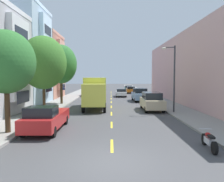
# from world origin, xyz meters

# --- Properties ---
(ground_plane) EXTENTS (160.00, 160.00, 0.00)m
(ground_plane) POSITION_xyz_m (0.00, 30.00, 0.00)
(ground_plane) COLOR #424244
(sidewalk_left) EXTENTS (3.20, 120.00, 0.14)m
(sidewalk_left) POSITION_xyz_m (-7.10, 28.00, 0.07)
(sidewalk_left) COLOR gray
(sidewalk_left) RESTS_ON ground_plane
(sidewalk_right) EXTENTS (3.20, 120.00, 0.14)m
(sidewalk_right) POSITION_xyz_m (7.10, 28.00, 0.07)
(sidewalk_right) COLOR gray
(sidewalk_right) RESTS_ON ground_plane
(lane_centerline_dashes) EXTENTS (0.14, 47.20, 0.01)m
(lane_centerline_dashes) POSITION_xyz_m (0.00, 24.50, 0.00)
(lane_centerline_dashes) COLOR yellow
(lane_centerline_dashes) RESTS_ON ground_plane
(townhouse_fourth_terracotta) EXTENTS (12.65, 8.32, 10.79)m
(townhouse_fourth_terracotta) POSITION_xyz_m (-14.62, 28.17, 5.19)
(townhouse_fourth_terracotta) COLOR #B27560
(townhouse_fourth_terracotta) RESTS_ON ground_plane
(apartment_block_opposite) EXTENTS (10.00, 36.00, 9.13)m
(apartment_block_opposite) POSITION_xyz_m (13.70, 20.00, 4.56)
(apartment_block_opposite) COLOR #CC9E9E
(apartment_block_opposite) RESTS_ON ground_plane
(street_tree_nearest) EXTENTS (3.50, 3.50, 6.24)m
(street_tree_nearest) POSITION_xyz_m (-6.40, 4.26, 4.44)
(street_tree_nearest) COLOR #47331E
(street_tree_nearest) RESTS_ON sidewalk_left
(street_tree_second) EXTENTS (4.31, 4.31, 7.26)m
(street_tree_second) POSITION_xyz_m (-6.40, 11.69, 4.89)
(street_tree_second) COLOR #47331E
(street_tree_second) RESTS_ON sidewalk_left
(street_tree_third) EXTENTS (3.99, 3.99, 7.52)m
(street_tree_third) POSITION_xyz_m (-6.40, 19.12, 5.18)
(street_tree_third) COLOR #47331E
(street_tree_third) RESTS_ON sidewalk_left
(street_lamp) EXTENTS (1.35, 0.28, 6.42)m
(street_lamp) POSITION_xyz_m (5.94, 12.17, 3.88)
(street_lamp) COLOR #38383D
(street_lamp) RESTS_ON sidewalk_right
(delivery_box_truck) EXTENTS (2.55, 7.47, 3.48)m
(delivery_box_truck) POSITION_xyz_m (-1.81, 15.66, 1.95)
(delivery_box_truck) COLOR #D8D84C
(delivery_box_truck) RESTS_ON ground_plane
(parked_suv_champagne) EXTENTS (1.97, 4.81, 1.93)m
(parked_suv_champagne) POSITION_xyz_m (4.30, 14.10, 0.99)
(parked_suv_champagne) COLOR tan
(parked_suv_champagne) RESTS_ON ground_plane
(parked_suv_sky) EXTENTS (2.06, 4.85, 1.93)m
(parked_suv_sky) POSITION_xyz_m (4.22, 23.19, 0.99)
(parked_suv_sky) COLOR #7A9EC6
(parked_suv_sky) RESTS_ON ground_plane
(parked_hatchback_navy) EXTENTS (1.82, 4.04, 1.50)m
(parked_hatchback_navy) POSITION_xyz_m (-4.33, 47.93, 0.76)
(parked_hatchback_navy) COLOR navy
(parked_hatchback_navy) RESTS_ON ground_plane
(parked_wagon_orange) EXTENTS (1.85, 4.71, 1.50)m
(parked_wagon_orange) POSITION_xyz_m (4.32, 39.60, 0.80)
(parked_wagon_orange) COLOR orange
(parked_wagon_orange) RESTS_ON ground_plane
(parked_pickup_burgundy) EXTENTS (2.00, 5.30, 1.73)m
(parked_pickup_burgundy) POSITION_xyz_m (-4.25, 32.64, 0.83)
(parked_pickup_burgundy) COLOR maroon
(parked_pickup_burgundy) RESTS_ON ground_plane
(parked_hatchback_teal) EXTENTS (1.81, 4.03, 1.50)m
(parked_hatchback_teal) POSITION_xyz_m (4.29, 45.52, 0.76)
(parked_hatchback_teal) COLOR #195B60
(parked_hatchback_teal) RESTS_ON ground_plane
(parked_pickup_red) EXTENTS (2.02, 5.31, 1.73)m
(parked_pickup_red) POSITION_xyz_m (-4.32, 5.20, 0.83)
(parked_pickup_red) COLOR #AD1E1E
(parked_pickup_red) RESTS_ON ground_plane
(moving_white_sedan) EXTENTS (1.80, 4.50, 1.43)m
(moving_white_sedan) POSITION_xyz_m (1.80, 30.79, 0.75)
(moving_white_sedan) COLOR silver
(moving_white_sedan) RESTS_ON ground_plane
(parked_motorcycle) EXTENTS (0.62, 2.05, 0.90)m
(parked_motorcycle) POSITION_xyz_m (4.75, 1.38, 0.41)
(parked_motorcycle) COLOR black
(parked_motorcycle) RESTS_ON ground_plane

